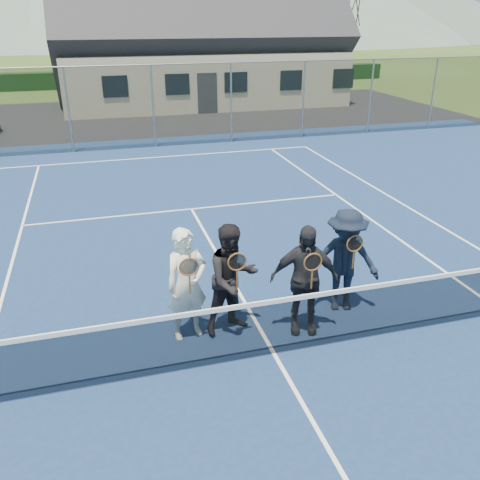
{
  "coord_description": "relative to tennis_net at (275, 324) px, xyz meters",
  "views": [
    {
      "loc": [
        -2.2,
        -5.83,
        4.65
      ],
      "look_at": [
        -0.1,
        1.5,
        1.25
      ],
      "focal_mm": 38.0,
      "sensor_mm": 36.0,
      "label": 1
    }
  ],
  "objects": [
    {
      "name": "player_c",
      "position": [
        0.64,
        0.5,
        0.38
      ],
      "size": [
        1.13,
        0.7,
        1.8
      ],
      "color": "black",
      "rests_on": "court_surface"
    },
    {
      "name": "hedge_row",
      "position": [
        0.0,
        32.0,
        0.01
      ],
      "size": [
        40.0,
        1.2,
        1.1
      ],
      "primitive_type": "cube",
      "color": "black",
      "rests_on": "ground"
    },
    {
      "name": "tennis_net",
      "position": [
        0.0,
        0.0,
        0.0
      ],
      "size": [
        11.68,
        0.08,
        1.1
      ],
      "color": "slate",
      "rests_on": "ground"
    },
    {
      "name": "perimeter_fence",
      "position": [
        0.0,
        13.5,
        0.99
      ],
      "size": [
        30.07,
        0.07,
        3.02
      ],
      "color": "slate",
      "rests_on": "ground"
    },
    {
      "name": "tarmac_carpark",
      "position": [
        -4.0,
        20.0,
        -0.53
      ],
      "size": [
        40.0,
        12.0,
        0.01
      ],
      "primitive_type": "cube",
      "color": "black",
      "rests_on": "ground"
    },
    {
      "name": "player_d",
      "position": [
        1.54,
        0.92,
        0.38
      ],
      "size": [
        1.3,
        0.96,
        1.8
      ],
      "color": "black",
      "rests_on": "court_surface"
    },
    {
      "name": "clubhouse",
      "position": [
        4.0,
        24.0,
        3.45
      ],
      "size": [
        15.6,
        8.2,
        7.7
      ],
      "color": "beige",
      "rests_on": "ground"
    },
    {
      "name": "hill_east",
      "position": [
        55.0,
        95.0,
        6.46
      ],
      "size": [
        90.0,
        90.0,
        14.0
      ],
      "primitive_type": "cone",
      "color": "#506056",
      "rests_on": "ground"
    },
    {
      "name": "court_markings",
      "position": [
        0.0,
        0.0,
        -0.51
      ],
      "size": [
        11.03,
        23.83,
        0.01
      ],
      "color": "white",
      "rests_on": "court_surface"
    },
    {
      "name": "player_b",
      "position": [
        -0.41,
        0.81,
        0.38
      ],
      "size": [
        1.02,
        0.88,
        1.8
      ],
      "color": "black",
      "rests_on": "court_surface"
    },
    {
      "name": "player_a",
      "position": [
        -1.12,
        0.84,
        0.38
      ],
      "size": [
        0.74,
        0.57,
        1.8
      ],
      "color": "white",
      "rests_on": "court_surface"
    },
    {
      "name": "court_surface",
      "position": [
        0.0,
        0.0,
        -0.53
      ],
      "size": [
        30.0,
        30.0,
        0.02
      ],
      "primitive_type": "cube",
      "color": "navy",
      "rests_on": "ground"
    },
    {
      "name": "ground",
      "position": [
        0.0,
        20.0,
        -0.54
      ],
      "size": [
        220.0,
        220.0,
        0.0
      ],
      "primitive_type": "plane",
      "color": "#364D1B",
      "rests_on": "ground"
    }
  ]
}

